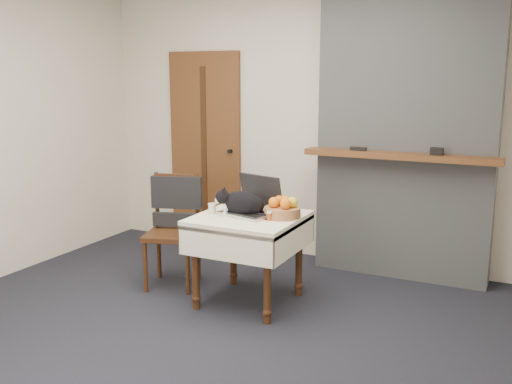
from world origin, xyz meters
TOP-DOWN VIEW (x-y plane):
  - ground at (0.00, 0.00)m, footprint 4.50×4.50m
  - room_shell at (0.00, 0.46)m, footprint 4.52×4.01m
  - door at (-1.20, 1.97)m, footprint 0.82×0.10m
  - chimney at (0.90, 1.85)m, footprint 1.62×0.48m
  - side_table at (-0.02, 0.65)m, footprint 0.78×0.78m
  - laptop at (-0.02, 0.72)m, footprint 0.47×0.43m
  - cat at (-0.06, 0.64)m, footprint 0.46×0.26m
  - cream_jar at (-0.32, 0.61)m, footprint 0.07×0.07m
  - pill_bottle at (0.19, 0.58)m, footprint 0.04×0.04m
  - fruit_basket at (0.23, 0.73)m, footprint 0.28×0.28m
  - desk_clutter at (0.17, 0.66)m, footprint 0.14×0.04m
  - chair at (-0.79, 0.78)m, footprint 0.53×0.53m

SIDE VIEW (x-z plane):
  - ground at x=0.00m, z-range 0.00..0.00m
  - side_table at x=-0.02m, z-range 0.24..0.94m
  - chair at x=-0.79m, z-range 0.13..1.07m
  - desk_clutter at x=0.17m, z-range 0.70..0.71m
  - pill_bottle at x=0.19m, z-range 0.70..0.77m
  - cream_jar at x=-0.32m, z-range 0.70..0.78m
  - fruit_basket at x=0.23m, z-range 0.68..0.84m
  - laptop at x=-0.02m, z-range 0.63..0.92m
  - cat at x=-0.06m, z-range 0.68..0.90m
  - door at x=-1.20m, z-range 0.00..2.00m
  - chimney at x=0.90m, z-range 0.00..2.60m
  - room_shell at x=0.00m, z-range 0.46..3.07m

